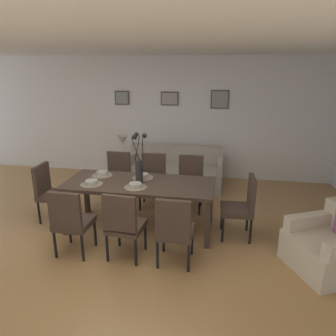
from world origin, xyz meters
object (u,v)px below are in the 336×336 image
Objects in this scene: dining_chair_far_left at (124,223)px; dining_chair_head_east at (243,204)px; dining_chair_mid_right at (190,180)px; framed_picture_left at (122,98)px; dining_chair_mid_left at (175,228)px; framed_picture_right at (220,99)px; dining_chair_far_right at (153,178)px; bowl_far_left at (135,185)px; dining_chair_near_right at (117,176)px; armchair at (331,247)px; table_lamp at (123,142)px; dining_chair_head_west at (50,190)px; dining_chair_near_left at (71,219)px; centerpiece_vase at (139,164)px; bowl_far_right at (143,175)px; framed_picture_center at (170,99)px; bowl_near_left at (91,182)px; sofa at (174,173)px; bowl_near_right at (102,173)px; dining_table at (140,187)px; side_table at (124,172)px.

dining_chair_head_east is (1.49, 0.84, 0.00)m from dining_chair_far_left.
framed_picture_left is (-1.72, 1.70, 1.21)m from dining_chair_mid_right.
framed_picture_right is at bearing 83.35° from dining_chair_mid_left.
framed_picture_left is (-1.07, 1.69, 1.21)m from dining_chair_far_right.
bowl_far_left is (-0.00, -1.07, 0.27)m from dining_chair_far_right.
dining_chair_near_right is 2.12m from framed_picture_left.
dining_chair_near_right is at bearing 155.32° from armchair.
table_lamp is at bearing 101.84° from dining_chair_near_right.
dining_chair_head_west is 2.98m from dining_chair_head_east.
dining_chair_near_left is 5.41× the size of bowl_far_left.
dining_chair_near_right is at bearing 45.56° from dining_chair_head_west.
centerpiece_vase reaches higher than bowl_far_left.
framed_picture_center is at bearing 90.00° from bowl_far_right.
dining_chair_head_west is at bearing 164.50° from bowl_near_left.
bowl_far_right is (-0.66, -0.66, 0.27)m from dining_chair_mid_right.
dining_chair_near_left is at bearing -127.54° from dining_chair_mid_right.
dining_chair_near_right is 1.25× the size of centerpiece_vase.
framed_picture_center reaches higher than armchair.
armchair is (2.53, -0.79, -0.49)m from bowl_far_right.
centerpiece_vase reaches higher than sofa.
dining_chair_near_left is at bearing -179.25° from dining_chair_mid_left.
bowl_near_right is 0.66m from bowl_far_right.
dining_table is at bearing 91.19° from dining_chair_far_left.
dining_chair_far_right is 5.41× the size of bowl_far_left.
sofa is at bearing 83.94° from bowl_far_left.
bowl_near_left is at bearing -112.90° from sofa.
side_table is at bearing -159.36° from framed_picture_right.
dining_chair_near_right is 1.80× the size of table_lamp.
dining_chair_head_east is 3.82m from framed_picture_left.
dining_chair_far_right is 1.00× the size of dining_chair_head_east.
centerpiece_vase is (0.65, -0.87, 0.51)m from dining_chair_near_right.
dining_chair_mid_left is (1.31, -1.73, 0.00)m from dining_chair_near_right.
dining_chair_head_west is 1.96m from table_lamp.
sofa reaches higher than dining_table.
dining_table is at bearing 127.84° from dining_chair_mid_left.
dining_chair_near_right is at bearing 179.57° from dining_chair_mid_right.
bowl_near_right is 1.96m from sofa.
framed_picture_right is (1.06, 2.77, 0.94)m from bowl_far_left.
dining_chair_mid_left is 1.50m from bowl_near_left.
bowl_far_left is 2.61m from armchair.
framed_picture_center reaches higher than bowl_far_left.
bowl_near_left is 0.16× the size of armchair.
dining_chair_mid_left reaches higher than sofa.
dining_chair_near_left is 2.75m from table_lamp.
dining_chair_mid_right is 1.00× the size of dining_chair_head_west.
dining_chair_near_right reaches higher than armchair.
dining_chair_head_east is at bearing 21.87° from dining_chair_near_left.
framed_picture_center reaches higher than side_table.
dining_chair_far_left is (0.67, -1.71, 0.00)m from dining_chair_near_right.
bowl_near_right is 1.00× the size of bowl_far_left.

